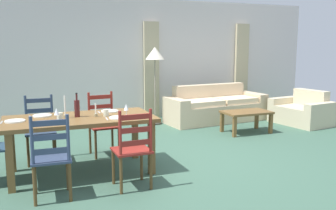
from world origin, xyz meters
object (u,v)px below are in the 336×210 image
at_px(wine_glass_near_right, 126,108).
at_px(coffee_cup_secondary, 60,116).
at_px(dining_chair_far_right, 103,124).
at_px(dining_chair_near_right, 133,149).
at_px(wine_bottle, 77,108).
at_px(wine_glass_near_left, 57,112).
at_px(armchair_upholstered, 303,112).
at_px(standing_lamp, 155,58).
at_px(dining_table, 80,124).
at_px(dining_chair_near_left, 51,157).
at_px(coffee_cup_primary, 106,113).
at_px(dining_chair_far_left, 40,129).
at_px(coffee_table, 246,115).
at_px(couch, 215,108).

xyz_separation_m(wine_glass_near_right, coffee_cup_secondary, (-0.84, 0.05, -0.07)).
distance_m(dining_chair_far_right, coffee_cup_secondary, 1.13).
distance_m(dining_chair_near_right, wine_bottle, 1.03).
relative_size(dining_chair_near_right, wine_glass_near_left, 5.96).
distance_m(armchair_upholstered, standing_lamp, 3.38).
height_order(dining_table, dining_chair_near_left, dining_chair_near_left).
bearing_deg(wine_bottle, wine_glass_near_left, -147.52).
height_order(dining_chair_near_right, coffee_cup_secondary, dining_chair_near_right).
relative_size(dining_chair_far_right, coffee_cup_primary, 10.67).
bearing_deg(standing_lamp, dining_chair_far_left, -142.62).
xyz_separation_m(wine_glass_near_left, armchair_upholstered, (5.20, 1.55, -0.61)).
xyz_separation_m(dining_chair_near_left, dining_chair_far_right, (0.87, 1.51, 0.00)).
xyz_separation_m(dining_chair_near_right, dining_chair_far_right, (-0.04, 1.52, 0.00)).
distance_m(dining_table, dining_chair_far_right, 0.89).
xyz_separation_m(wine_glass_near_right, coffee_table, (2.72, 1.29, -0.51)).
relative_size(dining_chair_near_left, standing_lamp, 0.59).
bearing_deg(coffee_cup_primary, dining_chair_far_right, 81.81).
distance_m(dining_table, dining_chair_near_right, 0.93).
bearing_deg(dining_table, wine_glass_near_left, -155.04).
height_order(dining_chair_near_left, coffee_cup_primary, dining_chair_near_left).
bearing_deg(armchair_upholstered, coffee_cup_secondary, -163.83).
height_order(coffee_cup_primary, coffee_cup_secondary, same).
distance_m(dining_chair_near_left, wine_glass_near_right, 1.25).
bearing_deg(armchair_upholstered, wine_glass_near_right, -160.29).
bearing_deg(dining_chair_near_left, dining_chair_near_right, -0.47).
distance_m(dining_chair_near_right, wine_glass_near_left, 1.08).
bearing_deg(coffee_cup_secondary, dining_chair_near_right, -42.96).
height_order(armchair_upholstered, standing_lamp, standing_lamp).
bearing_deg(couch, coffee_cup_secondary, -145.28).
distance_m(dining_chair_far_right, wine_glass_near_right, 0.97).
bearing_deg(couch, standing_lamp, 172.16).
bearing_deg(dining_chair_far_left, coffee_cup_secondary, -74.84).
bearing_deg(dining_table, dining_chair_near_left, -119.21).
height_order(dining_table, dining_chair_near_right, dining_chair_near_right).
height_order(couch, standing_lamp, standing_lamp).
distance_m(dining_chair_far_left, coffee_cup_primary, 1.16).
height_order(dining_chair_far_left, dining_chair_far_right, same).
height_order(dining_chair_near_right, wine_glass_near_left, dining_chair_near_right).
bearing_deg(dining_chair_near_left, dining_table, 60.79).
height_order(wine_glass_near_right, couch, wine_glass_near_right).
bearing_deg(dining_table, coffee_cup_primary, -9.74).
relative_size(dining_chair_far_right, wine_bottle, 3.04).
relative_size(wine_glass_near_right, coffee_table, 0.18).
height_order(wine_bottle, coffee_cup_secondary, wine_bottle).
distance_m(dining_table, dining_chair_far_left, 0.87).
distance_m(dining_chair_near_left, coffee_table, 4.20).
height_order(dining_table, wine_bottle, wine_bottle).
relative_size(wine_glass_near_left, wine_glass_near_right, 1.00).
bearing_deg(dining_chair_far_right, wine_glass_near_right, -81.16).
bearing_deg(dining_chair_far_right, wine_glass_near_left, -130.03).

